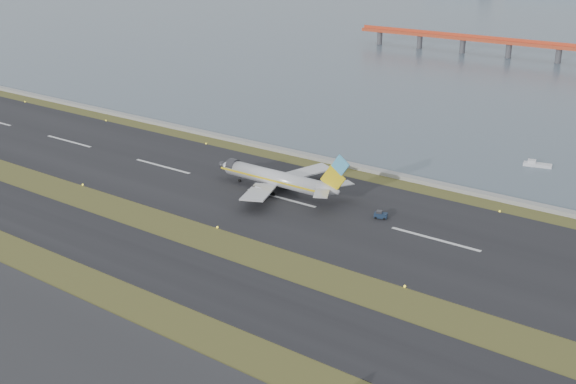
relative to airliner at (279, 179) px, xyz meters
The scene contains 7 objects.
ground 33.16m from the airliner, 85.16° to the right, with size 1000.00×1000.00×0.00m, color #364719.
taxiway_strip 45.08m from the airliner, 86.45° to the right, with size 1000.00×18.00×0.10m, color black.
runway_strip 5.25m from the airliner, 45.84° to the right, with size 1000.00×45.00×0.10m, color black.
seawall 27.44m from the airliner, 84.15° to the left, with size 1000.00×2.50×1.00m, color gray.
airliner is the anchor object (origin of this frame).
pushback_tug 28.15m from the airliner, ahead, with size 3.18×2.42×1.81m.
workboat_near 72.00m from the airliner, 53.06° to the left, with size 7.64×4.00×1.77m.
Camera 1 is at (97.10, -97.21, 60.90)m, focal length 45.00 mm.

